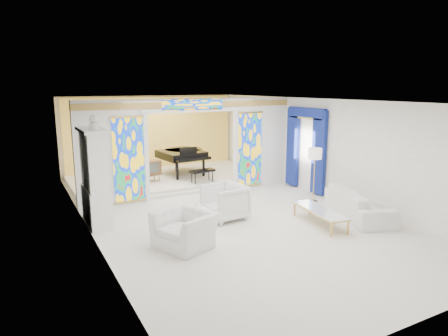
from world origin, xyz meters
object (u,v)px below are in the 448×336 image
sofa (359,203)px  grand_piano (183,154)px  china_cabinet (95,178)px  armchair_left (185,230)px  armchair_right (225,202)px  tv_console (151,168)px  coffee_table (320,211)px

sofa → grand_piano: bearing=42.3°
china_cabinet → grand_piano: china_cabinet is taller
china_cabinet → sofa: china_cabinet is taller
armchair_left → sofa: bearing=64.5°
armchair_left → sofa: size_ratio=0.48×
armchair_right → grand_piano: bearing=165.8°
china_cabinet → tv_console: (2.34, 2.95, -0.52)m
coffee_table → tv_console: bearing=113.7°
armchair_right → coffee_table: size_ratio=0.54×
sofa → tv_console: size_ratio=3.39×
sofa → tv_console: tv_console is taller
china_cabinet → armchair_right: bearing=-22.0°
armchair_left → tv_console: tv_console is taller
china_cabinet → coffee_table: size_ratio=1.49×
china_cabinet → armchair_left: size_ratio=2.32×
coffee_table → tv_console: 6.18m
china_cabinet → tv_console: china_cabinet is taller
sofa → tv_console: bearing=55.8°
coffee_table → tv_console: tv_console is taller
sofa → grand_piano: (-2.36, 6.28, 0.55)m
sofa → grand_piano: size_ratio=0.87×
coffee_table → armchair_left: bearing=175.0°
tv_console → china_cabinet: bearing=-144.2°
sofa → tv_console: (-3.83, 5.63, 0.29)m
tv_console → sofa: bearing=-71.6°
armchair_right → coffee_table: 2.38m
armchair_left → coffee_table: armchair_left is taller
coffee_table → grand_piano: grand_piano is taller
armchair_left → grand_piano: size_ratio=0.42×
armchair_left → coffee_table: size_ratio=0.64×
china_cabinet → armchair_left: china_cabinet is taller
sofa → coffee_table: 1.35m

